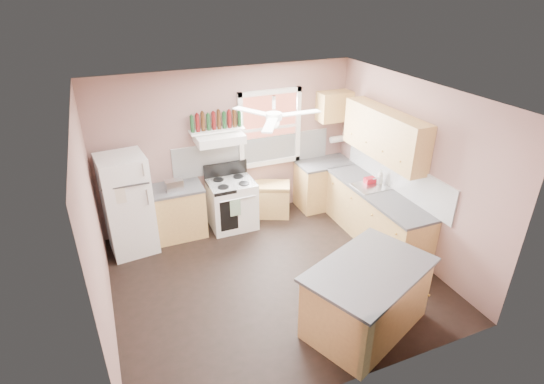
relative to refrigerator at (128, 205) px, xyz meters
name	(u,v)px	position (x,y,z in m)	size (l,w,h in m)	color
floor	(274,277)	(1.81, -1.56, -0.81)	(4.50, 4.50, 0.00)	black
ceiling	(274,96)	(1.81, -1.56, 1.89)	(4.50, 4.50, 0.00)	white
wall_back	(229,146)	(1.81, 0.47, 0.54)	(4.50, 0.05, 2.70)	#8A665E
wall_right	(411,170)	(4.08, -1.56, 0.54)	(0.05, 4.00, 2.70)	#8A665E
wall_left	(92,231)	(-0.47, -1.56, 0.54)	(0.05, 4.00, 2.70)	#8A665E
backsplash_back	(254,153)	(2.26, 0.43, 0.36)	(2.90, 0.03, 0.55)	white
backsplash_right	(395,173)	(4.04, -1.26, 0.36)	(0.03, 2.60, 0.55)	white
window_view	(269,128)	(2.56, 0.43, 0.79)	(1.00, 0.02, 1.20)	brown
window_frame	(270,128)	(2.56, 0.40, 0.79)	(1.16, 0.07, 1.36)	white
refrigerator	(128,205)	(0.00, 0.00, 0.00)	(0.69, 0.67, 1.62)	white
base_cabinet_left	(177,213)	(0.75, 0.14, -0.38)	(0.90, 0.60, 0.86)	tan
counter_left	(174,189)	(0.75, 0.14, 0.07)	(0.92, 0.62, 0.04)	#454547
toaster	(174,185)	(0.75, 0.04, 0.18)	(0.28, 0.16, 0.18)	silver
stove	(232,204)	(1.70, 0.07, -0.38)	(0.77, 0.64, 0.86)	white
range_hood	(219,138)	(1.58, 0.19, 0.81)	(0.78, 0.50, 0.14)	white
bottle_shelf	(217,130)	(1.58, 0.31, 0.91)	(0.90, 0.26, 0.03)	white
cart	(272,199)	(2.50, 0.17, -0.49)	(0.63, 0.42, 0.63)	tan
base_cabinet_corner	(324,185)	(3.56, 0.14, -0.38)	(1.00, 0.60, 0.86)	tan
base_cabinet_right	(375,217)	(3.76, -1.26, -0.38)	(0.60, 2.20, 0.86)	tan
counter_corner	(325,163)	(3.56, 0.14, 0.07)	(1.02, 0.62, 0.04)	#454547
counter_right	(378,193)	(3.75, -1.26, 0.07)	(0.62, 2.22, 0.04)	#454547
sink	(371,187)	(3.75, -1.06, 0.08)	(0.55, 0.45, 0.03)	silver
faucet	(379,181)	(3.91, -1.06, 0.16)	(0.03, 0.03, 0.14)	silver
upper_cabinet_right	(384,134)	(3.89, -1.06, 0.97)	(0.33, 1.80, 0.76)	tan
upper_cabinet_corner	(334,106)	(3.76, 0.27, 1.09)	(0.60, 0.33, 0.52)	tan
paper_towel	(337,139)	(3.88, 0.30, 0.44)	(0.12, 0.12, 0.26)	white
island	(366,299)	(2.48, -2.90, -0.38)	(1.47, 0.93, 0.86)	tan
island_top	(370,269)	(2.48, -2.90, 0.07)	(1.56, 1.02, 0.04)	#454547
ceiling_fan_hub	(274,116)	(1.81, -1.56, 1.64)	(0.20, 0.20, 0.08)	white
soap_bottle	(380,177)	(3.94, -1.03, 0.22)	(0.10, 0.10, 0.26)	silver
red_caddy	(370,180)	(3.81, -0.94, 0.14)	(0.18, 0.12, 0.10)	#A10D1B
wine_bottles	(216,121)	(1.58, 0.31, 1.07)	(0.86, 0.06, 0.31)	#143819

